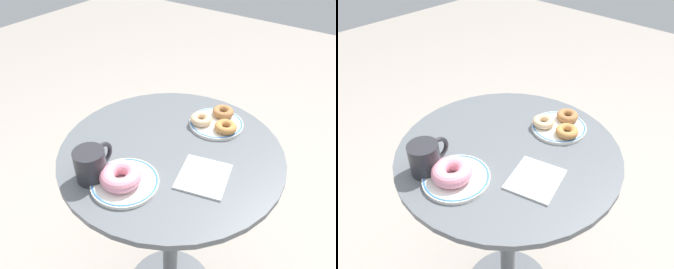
% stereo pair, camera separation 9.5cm
% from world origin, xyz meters
% --- Properties ---
extents(cafe_table, '(0.64, 0.64, 0.77)m').
position_xyz_m(cafe_table, '(0.00, 0.00, 0.51)').
color(cafe_table, '#565B60').
rests_on(cafe_table, ground).
extents(plate_left, '(0.17, 0.17, 0.01)m').
position_xyz_m(plate_left, '(-0.18, 0.01, 0.78)').
color(plate_left, white).
rests_on(plate_left, cafe_table).
extents(plate_right, '(0.17, 0.17, 0.01)m').
position_xyz_m(plate_right, '(0.18, -0.04, 0.78)').
color(plate_right, white).
rests_on(plate_right, cafe_table).
extents(donut_pink_frosted, '(0.14, 0.14, 0.04)m').
position_xyz_m(donut_pink_frosted, '(-0.19, 0.02, 0.81)').
color(donut_pink_frosted, pink).
rests_on(donut_pink_frosted, plate_left).
extents(donut_cinnamon, '(0.07, 0.07, 0.02)m').
position_xyz_m(donut_cinnamon, '(0.23, -0.04, 0.80)').
color(donut_cinnamon, '#A36B3D').
rests_on(donut_cinnamon, plate_right).
extents(donut_glazed, '(0.09, 0.09, 0.02)m').
position_xyz_m(donut_glazed, '(0.15, -0.01, 0.80)').
color(donut_glazed, '#E0B789').
rests_on(donut_glazed, plate_right).
extents(donut_old_fashioned, '(0.08, 0.08, 0.02)m').
position_xyz_m(donut_old_fashioned, '(0.16, -0.09, 0.80)').
color(donut_old_fashioned, '#BC7F42').
rests_on(donut_old_fashioned, plate_right).
extents(paper_napkin, '(0.16, 0.15, 0.01)m').
position_xyz_m(paper_napkin, '(-0.04, -0.13, 0.78)').
color(paper_napkin, white).
rests_on(paper_napkin, cafe_table).
extents(coffee_mug, '(0.12, 0.08, 0.09)m').
position_xyz_m(coffee_mug, '(-0.21, 0.10, 0.82)').
color(coffee_mug, '#28282D').
rests_on(coffee_mug, cafe_table).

